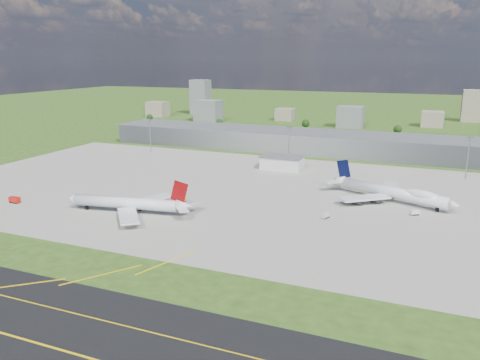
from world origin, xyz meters
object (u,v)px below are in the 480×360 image
at_px(airliner_red_twin, 130,204).
at_px(van_white_near, 326,216).
at_px(crash_tender, 15,200).
at_px(airliner_blue_quad, 393,192).
at_px(van_white_far, 415,213).
at_px(tug_yellow, 183,200).

relative_size(airliner_red_twin, van_white_near, 12.76).
xyz_separation_m(airliner_red_twin, crash_tender, (-62.83, -8.52, -3.08)).
bearing_deg(airliner_blue_quad, van_white_near, -102.04).
bearing_deg(crash_tender, van_white_near, 15.52).
height_order(van_white_near, van_white_far, van_white_near).
height_order(airliner_blue_quad, crash_tender, airliner_blue_quad).
bearing_deg(crash_tender, airliner_blue_quad, 24.82).
relative_size(airliner_red_twin, tug_yellow, 15.71).
relative_size(crash_tender, van_white_far, 1.32).
height_order(airliner_blue_quad, van_white_near, airliner_blue_quad).
height_order(airliner_red_twin, crash_tender, airliner_red_twin).
height_order(tug_yellow, van_white_near, van_white_near).
distance_m(airliner_red_twin, van_white_near, 90.39).
distance_m(airliner_blue_quad, van_white_far, 21.54).
bearing_deg(airliner_red_twin, van_white_near, -172.01).
relative_size(airliner_red_twin, airliner_blue_quad, 0.97).
bearing_deg(van_white_near, airliner_red_twin, 129.95).
relative_size(tug_yellow, van_white_far, 0.90).
height_order(airliner_red_twin, tug_yellow, airliner_red_twin).
distance_m(airliner_red_twin, van_white_far, 132.15).
distance_m(tug_yellow, van_white_near, 71.91).
xyz_separation_m(crash_tender, tug_yellow, (77.22, 33.22, -0.59)).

